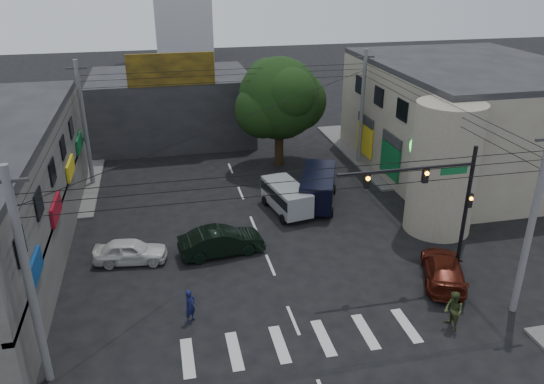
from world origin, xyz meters
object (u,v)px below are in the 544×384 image
object	(u,v)px
dark_sedan	(221,241)
navy_van	(318,189)
utility_pole_far_right	(362,108)
pedestrian_olive	(453,311)
white_compact	(130,251)
traffic_officer	(190,306)
utility_pole_near_left	(29,282)
traffic_gantry	(438,194)
utility_pole_far_left	(85,125)
maroon_sedan	(443,269)
silver_minivan	(286,199)
street_tree	(279,99)
utility_pole_near_right	(531,225)

from	to	relation	value
dark_sedan	navy_van	world-z (taller)	navy_van
utility_pole_far_right	pedestrian_olive	world-z (taller)	utility_pole_far_right
white_compact	pedestrian_olive	size ratio (longest dim) A/B	2.20
traffic_officer	utility_pole_near_left	bearing A→B (deg)	160.91
traffic_gantry	navy_van	xyz separation A→B (m)	(-2.94, 10.15, -3.72)
utility_pole_far_left	dark_sedan	distance (m)	15.10
white_compact	utility_pole_far_right	bearing A→B (deg)	-48.78
maroon_sedan	pedestrian_olive	size ratio (longest dim) A/B	2.79
utility_pole_far_left	pedestrian_olive	bearing A→B (deg)	-50.49
white_compact	silver_minivan	size ratio (longest dim) A/B	0.89
street_tree	white_compact	size ratio (longest dim) A/B	2.09
utility_pole_near_left	traffic_gantry	bearing A→B (deg)	10.80
utility_pole_near_left	utility_pole_far_right	bearing A→B (deg)	44.31
traffic_gantry	silver_minivan	bearing A→B (deg)	119.89
utility_pole_far_left	maroon_sedan	xyz separation A→B (m)	(18.95, -17.45, -3.89)
traffic_officer	pedestrian_olive	distance (m)	11.94
white_compact	traffic_gantry	bearing A→B (deg)	-100.63
dark_sedan	white_compact	size ratio (longest dim) A/B	1.19
utility_pole_far_right	white_compact	xyz separation A→B (m)	(-17.97, -12.00, -3.92)
traffic_gantry	white_compact	distance (m)	16.62
utility_pole_near_left	pedestrian_olive	bearing A→B (deg)	-1.94
utility_pole_far_left	traffic_gantry	bearing A→B (deg)	-42.86
traffic_gantry	dark_sedan	bearing A→B (deg)	154.89
maroon_sedan	silver_minivan	size ratio (longest dim) A/B	1.12
dark_sedan	traffic_officer	size ratio (longest dim) A/B	2.99
utility_pole_near_right	pedestrian_olive	distance (m)	5.17
street_tree	dark_sedan	xyz separation A→B (m)	(-6.45, -13.19, -4.68)
utility_pole_near_left	utility_pole_far_right	distance (m)	29.35
navy_van	traffic_gantry	bearing A→B (deg)	-142.83
street_tree	traffic_gantry	distance (m)	18.42
navy_van	traffic_officer	size ratio (longest dim) A/B	3.59
street_tree	utility_pole_near_right	size ratio (longest dim) A/B	0.95
utility_pole_near_left	maroon_sedan	bearing A→B (deg)	9.15
traffic_gantry	utility_pole_far_left	bearing A→B (deg)	137.14
navy_van	dark_sedan	bearing A→B (deg)	147.02
pedestrian_olive	street_tree	bearing A→B (deg)	-174.80
maroon_sedan	utility_pole_near_right	bearing A→B (deg)	146.62
dark_sedan	pedestrian_olive	distance (m)	12.90
street_tree	maroon_sedan	distance (m)	19.57
street_tree	traffic_officer	bearing A→B (deg)	-114.47
street_tree	utility_pole_far_left	xyz separation A→B (m)	(-14.50, -1.00, -0.87)
utility_pole_far_right	white_compact	world-z (taller)	utility_pole_far_right
utility_pole_near_right	traffic_officer	distance (m)	15.81
utility_pole_near_left	pedestrian_olive	distance (m)	17.78
silver_minivan	traffic_officer	xyz separation A→B (m)	(-7.12, -10.31, -0.13)
maroon_sedan	silver_minivan	xyz separation A→B (m)	(-5.98, 9.76, 0.24)
utility_pole_near_left	silver_minivan	size ratio (longest dim) A/B	1.96
utility_pole_far_left	maroon_sedan	world-z (taller)	utility_pole_far_left
utility_pole_far_right	dark_sedan	xyz separation A→B (m)	(-12.95, -12.19, -3.81)
street_tree	traffic_gantry	xyz separation A→B (m)	(3.82, -18.00, -0.64)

